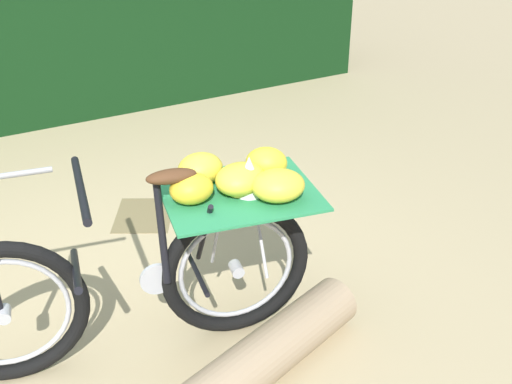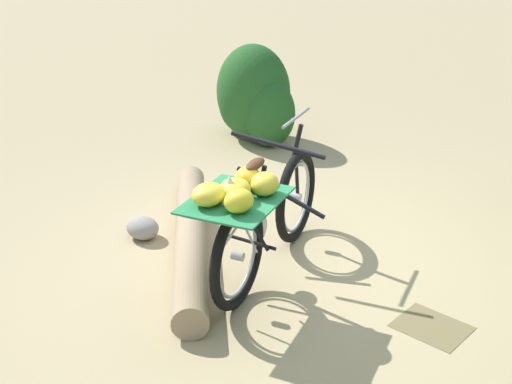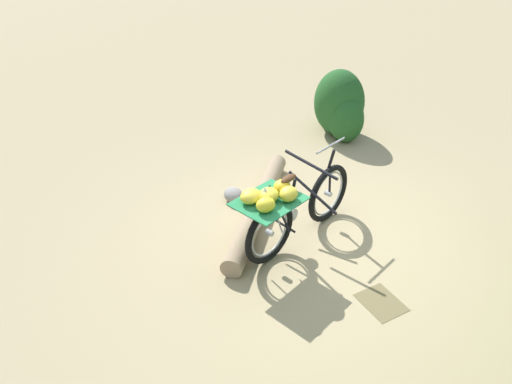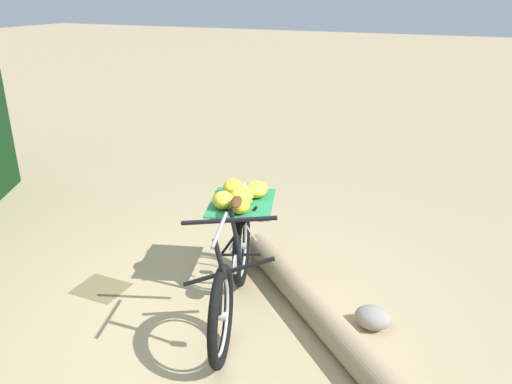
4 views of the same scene
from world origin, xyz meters
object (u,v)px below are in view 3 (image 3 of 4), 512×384
(shrub_cluster, at_px, (339,107))
(bicycle, at_px, (292,207))
(path_stone, at_px, (233,195))
(fallen_log, at_px, (258,207))

(shrub_cluster, bearing_deg, bicycle, 132.95)
(shrub_cluster, height_order, path_stone, shrub_cluster)
(bicycle, distance_m, path_stone, 1.21)
(path_stone, bearing_deg, shrub_cluster, -68.04)
(fallen_log, distance_m, path_stone, 0.46)
(shrub_cluster, distance_m, path_stone, 2.61)
(bicycle, relative_size, shrub_cluster, 1.60)
(bicycle, distance_m, shrub_cluster, 3.07)
(fallen_log, relative_size, shrub_cluster, 2.12)
(fallen_log, relative_size, path_stone, 8.33)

